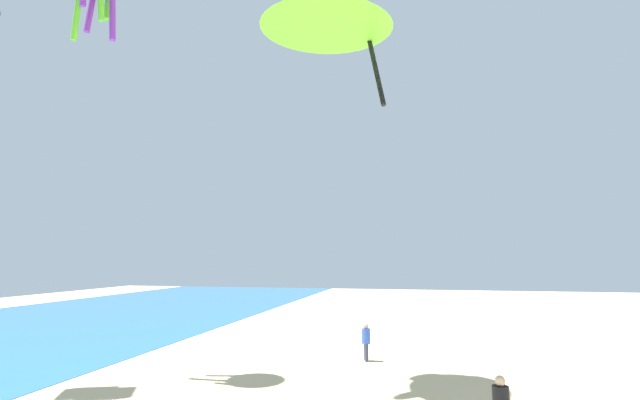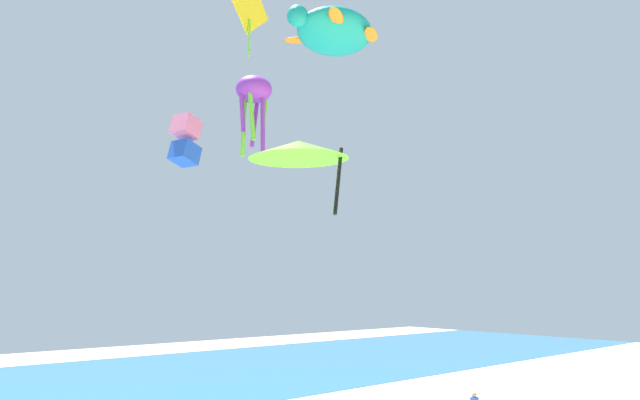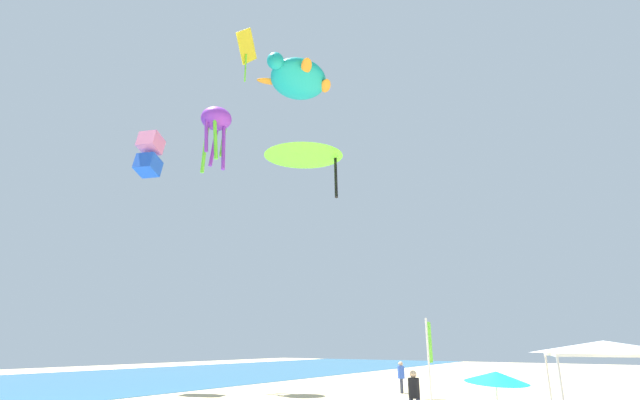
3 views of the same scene
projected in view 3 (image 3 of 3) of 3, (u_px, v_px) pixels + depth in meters
name	position (u px, v px, depth m)	size (l,w,h in m)	color
ocean_strip	(53.00, 383.00, 34.21)	(120.00, 26.65, 0.02)	#28668E
canopy_tent	(605.00, 349.00, 14.76)	(3.73, 3.95, 2.95)	#B7B7BC
beach_umbrella	(496.00, 377.00, 14.06)	(1.95, 1.95, 2.16)	silver
banner_flag	(430.00, 371.00, 12.54)	(0.36, 0.06, 3.55)	silver
person_kite_handler	(414.00, 391.00, 17.65)	(0.44, 0.48, 1.85)	#33384C
person_by_tent	(401.00, 374.00, 27.76)	(0.47, 0.43, 1.80)	#33384C
kite_turtle_teal	(298.00, 79.00, 32.17)	(5.55, 4.96, 2.41)	teal
kite_box_pink	(149.00, 154.00, 34.27)	(2.13, 1.97, 3.40)	pink
kite_diamond_yellow	(247.00, 48.00, 27.50)	(2.57, 0.68, 3.76)	yellow
kite_octopus_purple	(216.00, 122.00, 35.45)	(2.36, 2.36, 5.25)	purple
kite_delta_lime	(304.00, 149.00, 22.16)	(5.30, 5.29, 3.08)	#66D82D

